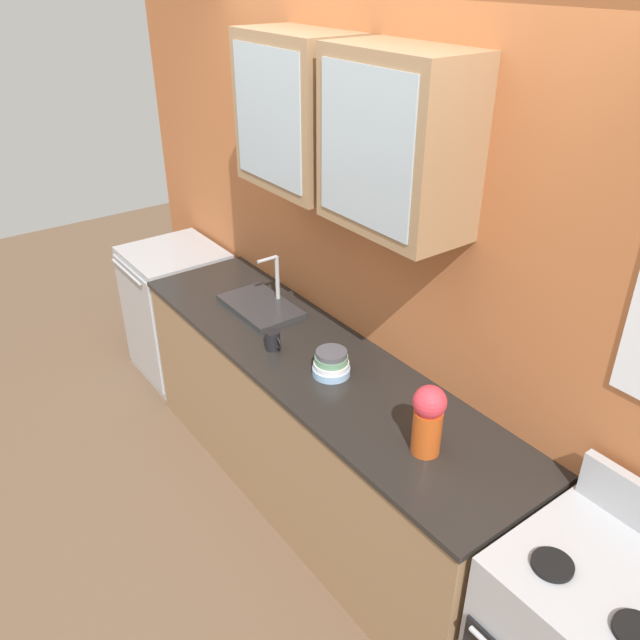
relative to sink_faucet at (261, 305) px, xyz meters
The scene contains 8 objects.
ground_plane 1.11m from the sink_faucet, ahead, with size 10.00×10.00×0.00m, color brown.
back_wall_unit 0.83m from the sink_faucet, 25.45° to the left, with size 4.66×0.43×2.68m.
counter 0.75m from the sink_faucet, ahead, with size 2.53×0.65×0.92m.
sink_faucet is the anchor object (origin of this frame).
bowl_stack 0.74m from the sink_faucet, ahead, with size 0.18×0.18×0.12m.
vase 1.40m from the sink_faucet, ahead, with size 0.13×0.13×0.31m.
cup_near_sink 0.43m from the sink_faucet, 23.82° to the right, with size 0.11×0.08×0.10m.
dishwasher 1.14m from the sink_faucet, behind, with size 0.61×0.63×0.92m.
Camera 1 is at (2.16, -1.55, 2.64)m, focal length 36.30 mm.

